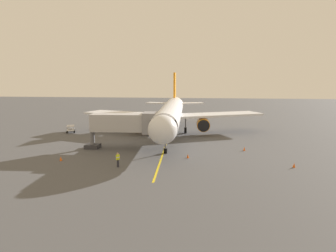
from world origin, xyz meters
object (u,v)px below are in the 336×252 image
baggage_cart_near_nose (71,129)px  safety_cone_nose_right (294,165)px  airplane (171,114)px  ground_crew_marshaller (118,160)px  safety_cone_wing_starboard (61,159)px  safety_cone_wing_port (188,156)px  safety_cone_nose_left (244,149)px  jet_bridge (130,124)px

baggage_cart_near_nose → safety_cone_nose_right: bearing=150.9°
airplane → baggage_cart_near_nose: airplane is taller
ground_crew_marshaller → safety_cone_wing_starboard: 8.17m
safety_cone_wing_port → safety_cone_wing_starboard: same height
ground_crew_marshaller → safety_cone_wing_port: ground_crew_marshaller is taller
ground_crew_marshaller → safety_cone_nose_left: 18.85m
jet_bridge → baggage_cart_near_nose: bearing=-40.8°
baggage_cart_near_nose → safety_cone_nose_left: bearing=159.2°
airplane → safety_cone_wing_port: airplane is taller
safety_cone_nose_left → safety_cone_wing_starboard: 25.11m
airplane → safety_cone_nose_left: (-11.80, 10.72, -3.73)m
jet_bridge → safety_cone_wing_port: size_ratio=20.86×
safety_cone_nose_right → safety_cone_wing_starboard: same height
jet_bridge → airplane: bearing=-112.3°
safety_cone_nose_left → safety_cone_wing_port: (7.81, 5.20, 0.00)m
jet_bridge → safety_cone_wing_port: 10.36m
ground_crew_marshaller → safety_cone_nose_left: (-15.69, -10.43, -0.61)m
airplane → jet_bridge: size_ratio=3.52×
airplane → safety_cone_wing_starboard: airplane is taller
baggage_cart_near_nose → safety_cone_wing_starboard: (-7.70, 20.45, -0.38)m
ground_crew_marshaller → safety_cone_wing_port: (-7.88, -5.22, -0.61)m
safety_cone_wing_port → safety_cone_wing_starboard: bearing=11.9°
safety_cone_wing_port → safety_cone_wing_starboard: (15.81, 3.33, 0.00)m
airplane → jet_bridge: (4.73, 11.56, -0.24)m
safety_cone_nose_left → safety_cone_wing_starboard: bearing=19.9°
jet_bridge → safety_cone_wing_port: jet_bridge is taller
safety_cone_wing_port → baggage_cart_near_nose: bearing=-36.1°
safety_cone_nose_right → safety_cone_wing_starboard: 28.36m
jet_bridge → ground_crew_marshaller: bearing=95.0°
airplane → baggage_cart_near_nose: 19.84m
ground_crew_marshaller → safety_cone_wing_starboard: bearing=-13.4°
baggage_cart_near_nose → safety_cone_wing_port: bearing=143.9°
safety_cone_nose_left → safety_cone_wing_port: size_ratio=1.00×
baggage_cart_near_nose → safety_cone_nose_left: baggage_cart_near_nose is taller
safety_cone_wing_port → jet_bridge: bearing=-26.6°
safety_cone_nose_right → safety_cone_wing_port: size_ratio=1.00×
jet_bridge → safety_cone_nose_left: bearing=-177.1°
ground_crew_marshaller → jet_bridge: bearing=-85.0°
airplane → ground_crew_marshaller: bearing=79.6°
ground_crew_marshaller → baggage_cart_near_nose: size_ratio=0.58×
safety_cone_nose_left → safety_cone_wing_port: bearing=33.7°
baggage_cart_near_nose → safety_cone_wing_starboard: 21.86m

